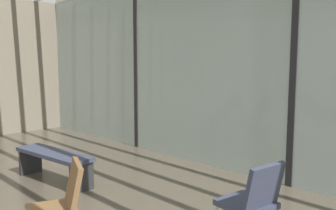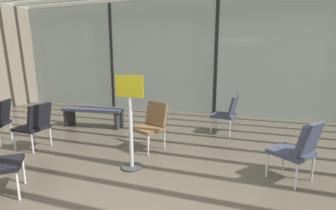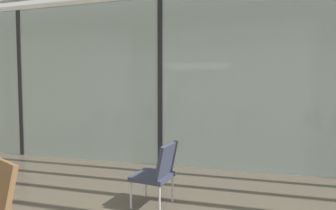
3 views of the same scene
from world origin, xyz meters
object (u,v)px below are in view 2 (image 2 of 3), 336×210
Objects in this scene: lounge_chair_4 at (298,148)px; info_sign at (131,126)px; waiting_bench at (94,112)px; lounge_chair_2 at (35,123)px; parked_airplane at (214,52)px; lounge_chair_0 at (152,123)px; lounge_chair_5 at (227,112)px.

info_sign reaches higher than lounge_chair_4.
lounge_chair_4 is at bearing -25.55° from waiting_bench.
info_sign is (2.06, -0.18, 0.18)m from lounge_chair_2.
lounge_chair_2 is at bearing -104.65° from parked_airplane.
parked_airplane is at bearing -126.41° from lounge_chair_4.
parked_airplane reaches higher than lounge_chair_0.
parked_airplane is at bearing -160.31° from lounge_chair_5.
lounge_chair_2 is at bearing -48.52° from lounge_chair_5.
lounge_chair_5 is 0.57× the size of waiting_bench.
lounge_chair_4 is 0.60× the size of info_sign.
parked_airplane reaches higher than info_sign.
lounge_chair_5 is at bearing -112.99° from lounge_chair_4.
info_sign reaches higher than lounge_chair_5.
lounge_chair_0 is 2.41m from lounge_chair_4.
lounge_chair_5 is (1.26, 1.40, 0.00)m from lounge_chair_0.
parked_airplane is at bearing 113.02° from lounge_chair_0.
lounge_chair_4 is 4.51m from waiting_bench.
lounge_chair_5 is (-1.08, 1.97, 0.00)m from lounge_chair_4.
lounge_chair_0 is 1.89m from lounge_chair_5.
parked_airplane is 7.13m from waiting_bench.
parked_airplane is 6.43m from lounge_chair_5.
lounge_chair_4 is at bearing -74.61° from parked_airplane.
lounge_chair_4 is (4.39, 0.14, 0.00)m from lounge_chair_2.
lounge_chair_4 is 0.57× the size of waiting_bench.
waiting_bench is at bearing 137.17° from info_sign.
lounge_chair_5 is at bearing -79.38° from parked_airplane.
parked_airplane is 8.47× the size of info_sign.
waiting_bench is (0.13, 1.60, -0.13)m from lounge_chair_2.
lounge_chair_0 is at bearing -32.99° from lounge_chair_5.
waiting_bench is (-3.18, -0.50, -0.13)m from lounge_chair_5.
waiting_bench is 2.65m from info_sign.
lounge_chair_0 and lounge_chair_2 have the same top height.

